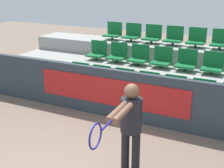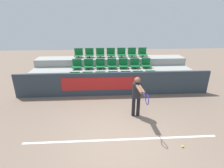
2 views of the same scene
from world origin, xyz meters
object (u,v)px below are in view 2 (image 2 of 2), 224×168
(stadium_chair_14, at_px, (79,54))
(stadium_chair_16, at_px, (100,53))
(stadium_chair_2, at_px, (100,78))
(stadium_chair_7, at_px, (77,65))
(stadium_chair_17, at_px, (111,53))
(stadium_chair_10, at_px, (112,65))
(stadium_chair_4, at_px, (126,77))
(stadium_chair_6, at_px, (150,77))
(stadium_chair_5, at_px, (138,77))
(stadium_chair_18, at_px, (122,53))
(tennis_player, at_px, (137,93))
(stadium_chair_8, at_px, (89,65))
(stadium_chair_9, at_px, (100,65))
(stadium_chair_1, at_px, (88,78))
(stadium_chair_11, at_px, (123,64))
(tennis_ball, at_px, (183,146))
(stadium_chair_15, at_px, (89,54))
(stadium_chair_20, at_px, (143,53))
(stadium_chair_13, at_px, (146,64))
(stadium_chair_12, at_px, (135,64))
(stadium_chair_19, at_px, (132,53))
(stadium_chair_0, at_px, (75,78))
(stadium_chair_3, at_px, (113,78))

(stadium_chair_14, height_order, stadium_chair_16, same)
(stadium_chair_14, bearing_deg, stadium_chair_2, -58.02)
(stadium_chair_7, bearing_deg, stadium_chair_17, 28.10)
(stadium_chair_16, bearing_deg, stadium_chair_10, -58.02)
(stadium_chair_4, relative_size, stadium_chair_6, 1.00)
(stadium_chair_5, bearing_deg, stadium_chair_10, 141.31)
(stadium_chair_18, relative_size, tennis_player, 0.34)
(stadium_chair_4, relative_size, stadium_chair_18, 1.00)
(stadium_chair_7, bearing_deg, stadium_chair_5, -17.76)
(stadium_chair_8, bearing_deg, stadium_chair_9, 0.00)
(stadium_chair_14, bearing_deg, stadium_chair_16, 0.00)
(stadium_chair_1, distance_m, stadium_chair_14, 2.30)
(stadium_chair_11, xyz_separation_m, tennis_ball, (1.10, -5.43, -1.00))
(stadium_chair_5, height_order, stadium_chair_18, stadium_chair_18)
(stadium_chair_15, bearing_deg, stadium_chair_20, 0.00)
(stadium_chair_8, xyz_separation_m, stadium_chair_13, (3.20, 0.00, 0.00))
(stadium_chair_10, bearing_deg, stadium_chair_16, 121.98)
(stadium_chair_12, bearing_deg, stadium_chair_19, 90.00)
(stadium_chair_0, height_order, stadium_chair_16, stadium_chair_16)
(stadium_chair_12, height_order, stadium_chair_20, stadium_chair_20)
(stadium_chair_16, bearing_deg, stadium_chair_2, -90.00)
(stadium_chair_1, distance_m, stadium_chair_19, 3.38)
(stadium_chair_0, xyz_separation_m, stadium_chair_20, (3.84, 2.05, 0.82))
(stadium_chair_20, relative_size, tennis_player, 0.34)
(stadium_chair_11, height_order, stadium_chair_13, same)
(tennis_player, bearing_deg, stadium_chair_7, 122.42)
(stadium_chair_19, bearing_deg, stadium_chair_1, -141.31)
(stadium_chair_13, bearing_deg, stadium_chair_20, 90.00)
(stadium_chair_4, relative_size, stadium_chair_16, 1.00)
(stadium_chair_6, relative_size, stadium_chair_17, 1.00)
(stadium_chair_18, xyz_separation_m, stadium_chair_19, (0.64, 0.00, 0.00))
(stadium_chair_6, height_order, stadium_chair_9, stadium_chair_9)
(stadium_chair_1, bearing_deg, stadium_chair_10, 38.69)
(stadium_chair_0, relative_size, stadium_chair_15, 1.00)
(stadium_chair_11, bearing_deg, stadium_chair_15, 151.90)
(stadium_chair_9, bearing_deg, stadium_chair_2, -90.00)
(stadium_chair_13, bearing_deg, stadium_chair_0, -165.05)
(stadium_chair_9, bearing_deg, stadium_chair_11, 0.00)
(stadium_chair_6, distance_m, stadium_chair_11, 1.69)
(stadium_chair_4, distance_m, stadium_chair_7, 2.79)
(stadium_chair_10, bearing_deg, stadium_chair_20, 28.10)
(stadium_chair_1, relative_size, stadium_chair_5, 1.00)
(stadium_chair_3, height_order, stadium_chair_16, stadium_chair_16)
(tennis_ball, bearing_deg, stadium_chair_16, 110.25)
(stadium_chair_8, relative_size, tennis_ball, 8.05)
(stadium_chair_8, bearing_deg, stadium_chair_12, 0.00)
(stadium_chair_7, bearing_deg, stadium_chair_14, 90.00)
(stadium_chair_3, relative_size, stadium_chair_5, 1.00)
(stadium_chair_19, height_order, tennis_player, stadium_chair_19)
(stadium_chair_8, distance_m, stadium_chair_16, 1.28)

